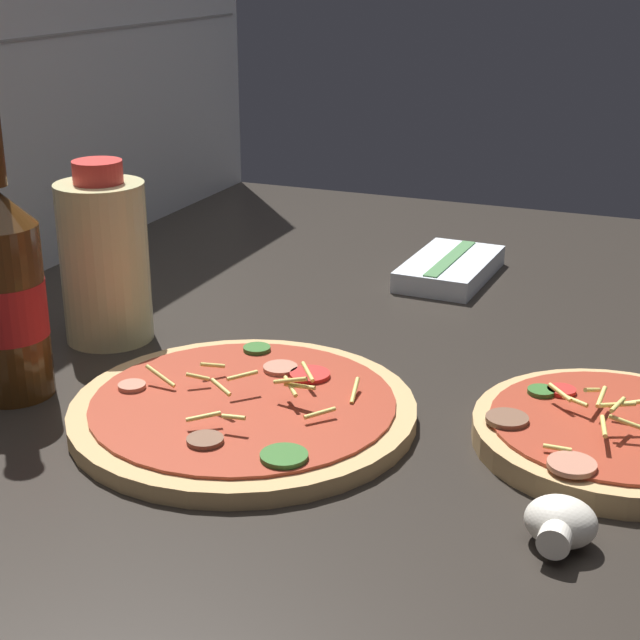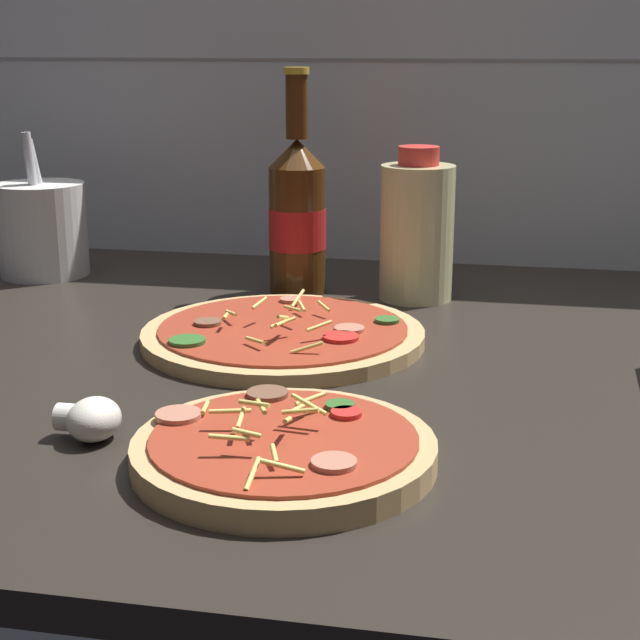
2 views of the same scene
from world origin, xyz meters
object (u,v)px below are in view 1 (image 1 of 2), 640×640
(pizza_near, at_px, (614,434))
(beer_bottle, at_px, (4,289))
(mushroom_left, at_px, (560,524))
(dish_towel, at_px, (450,268))
(pizza_far, at_px, (244,410))
(oil_bottle, at_px, (105,259))

(pizza_near, xyz_separation_m, beer_bottle, (-0.10, 0.50, 0.09))
(mushroom_left, relative_size, dish_towel, 0.30)
(mushroom_left, bearing_deg, pizza_far, 72.30)
(pizza_near, distance_m, mushroom_left, 0.16)
(pizza_near, distance_m, pizza_far, 0.30)
(pizza_far, xyz_separation_m, beer_bottle, (-0.03, 0.21, 0.09))
(beer_bottle, distance_m, mushroom_left, 0.50)
(pizza_near, relative_size, pizza_far, 0.77)
(oil_bottle, bearing_deg, pizza_far, -118.76)
(beer_bottle, bearing_deg, pizza_near, -78.80)
(pizza_far, relative_size, dish_towel, 1.73)
(dish_towel, bearing_deg, pizza_far, 172.43)
(pizza_far, height_order, mushroom_left, pizza_far)
(mushroom_left, height_order, dish_towel, mushroom_left)
(mushroom_left, bearing_deg, pizza_near, -5.88)
(pizza_far, bearing_deg, oil_bottle, 61.24)
(pizza_near, height_order, mushroom_left, pizza_near)
(dish_towel, bearing_deg, pizza_near, -147.42)
(oil_bottle, relative_size, dish_towel, 1.09)
(pizza_far, distance_m, dish_towel, 0.44)
(oil_bottle, relative_size, mushroom_left, 3.59)
(oil_bottle, height_order, mushroom_left, oil_bottle)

